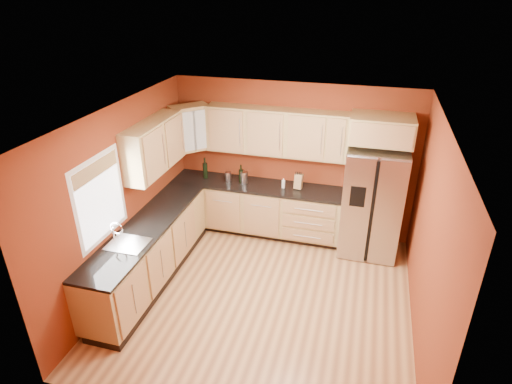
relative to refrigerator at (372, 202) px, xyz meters
The scene contains 23 objects.
floor 2.29m from the refrigerator, 129.72° to the right, with size 4.00×4.00×0.00m, color #98613A.
ceiling 2.72m from the refrigerator, 129.72° to the right, with size 4.00×4.00×0.00m, color white.
wall_back 1.46m from the refrigerator, 164.48° to the left, with size 4.00×0.04×2.60m, color maroon.
wall_front 3.89m from the refrigerator, 110.43° to the right, with size 4.00×0.04×2.60m, color maroon.
wall_left 3.75m from the refrigerator, 154.12° to the right, with size 0.04×4.00×2.60m, color maroon.
wall_right 1.80m from the refrigerator, 68.20° to the right, with size 0.04×4.00×2.60m, color maroon.
base_cabinets_back 1.95m from the refrigerator, behind, with size 2.90×0.60×0.88m, color #A3844F.
base_cabinets_left 3.49m from the refrigerator, 151.95° to the right, with size 0.60×2.80×0.88m, color #A3844F.
countertop_back 1.90m from the refrigerator, behind, with size 2.90×0.62×0.04m, color black.
countertop_left 3.45m from the refrigerator, 151.87° to the right, with size 0.62×2.80×0.04m, color black.
upper_cabinets_back 1.87m from the refrigerator, behind, with size 2.30×0.33×0.75m, color #A3844F.
upper_cabinets_left 3.44m from the refrigerator, 164.22° to the right, with size 0.33×1.35×0.75m, color #A3844F.
corner_upper_cabinet 3.16m from the refrigerator, behind, with size 0.62×0.33×0.75m, color #A3844F.
over_fridge_cabinet 1.16m from the refrigerator, 90.00° to the left, with size 0.92×0.60×0.40m, color #A3844F.
refrigerator is the anchor object (origin of this frame).
window 4.01m from the refrigerator, 147.46° to the right, with size 0.03×0.90×1.00m, color white.
sink_faucet 3.71m from the refrigerator, 145.05° to the right, with size 0.50×0.42×0.30m, color white, non-canonical shape.
canister_left 2.40m from the refrigerator, behind, with size 0.11×0.11×0.17m, color silver.
canister_right 2.12m from the refrigerator, behind, with size 0.13×0.13×0.21m, color silver.
wine_bottle_a 2.83m from the refrigerator, behind, with size 0.08×0.08×0.37m, color black, non-canonical shape.
wine_bottle_b 2.18m from the refrigerator, behind, with size 0.07×0.07×0.32m, color black, non-canonical shape.
knife_block 1.21m from the refrigerator, behind, with size 0.12×0.11×0.25m, color #A67F51.
soap_dispenser 1.44m from the refrigerator, behind, with size 0.06×0.06×0.17m, color white.
Camera 1 is at (1.16, -4.57, 4.00)m, focal length 30.00 mm.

